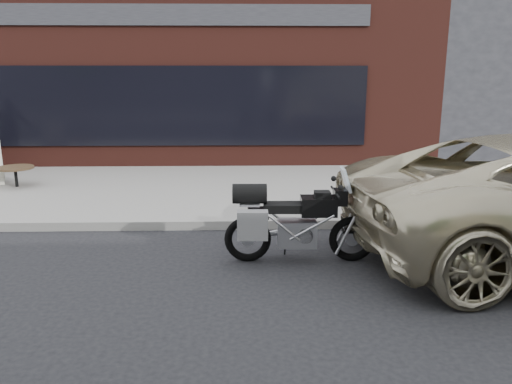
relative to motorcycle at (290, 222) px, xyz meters
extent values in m
plane|color=black|center=(-0.50, -2.58, -0.57)|extent=(120.00, 120.00, 0.00)
cube|color=gray|center=(-0.50, 4.42, -0.49)|extent=(44.00, 6.00, 0.15)
cube|color=#4C1F18|center=(-2.50, 11.42, 1.68)|extent=(14.00, 10.00, 4.50)
cube|color=black|center=(-2.50, 6.39, 1.13)|extent=(10.00, 0.08, 2.00)
cube|color=#28282D|center=(-2.50, 6.39, 3.33)|extent=(10.00, 0.08, 0.50)
torus|color=black|center=(-0.58, 0.03, -0.25)|extent=(0.64, 0.12, 0.64)
torus|color=black|center=(0.86, 0.01, -0.25)|extent=(0.64, 0.12, 0.64)
cube|color=#B7B7BC|center=(0.09, 0.02, -0.16)|extent=(0.53, 0.30, 0.36)
cube|color=black|center=(0.38, 0.02, 0.22)|extent=(0.48, 0.31, 0.25)
cube|color=black|center=(-0.10, 0.02, 0.20)|extent=(0.53, 0.28, 0.11)
cube|color=black|center=(-0.44, 0.03, 0.12)|extent=(0.29, 0.22, 0.13)
cube|color=black|center=(0.66, 0.01, 0.34)|extent=(0.18, 0.23, 0.21)
cube|color=silver|center=(0.73, 0.01, 0.58)|extent=(0.14, 0.29, 0.32)
cylinder|color=black|center=(0.60, 0.01, 0.41)|extent=(0.04, 0.67, 0.03)
cube|color=#B7B7BC|center=(-0.55, 0.03, 0.26)|extent=(0.27, 0.29, 0.03)
cube|color=slate|center=(-0.52, -0.22, 0.03)|extent=(0.41, 0.18, 0.38)
cylinder|color=black|center=(-0.55, 0.03, 0.39)|extent=(0.46, 0.28, 0.27)
cylinder|color=#B7B7BC|center=(-0.29, 0.18, -0.23)|extent=(0.53, 0.09, 0.18)
cylinder|color=black|center=(-5.50, 4.10, -0.22)|extent=(0.06, 0.06, 0.39)
cylinder|color=#42301E|center=(-5.50, 4.10, -0.01)|extent=(0.76, 0.76, 0.04)
camera|label=1|loc=(-0.63, -6.45, 1.98)|focal=35.00mm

